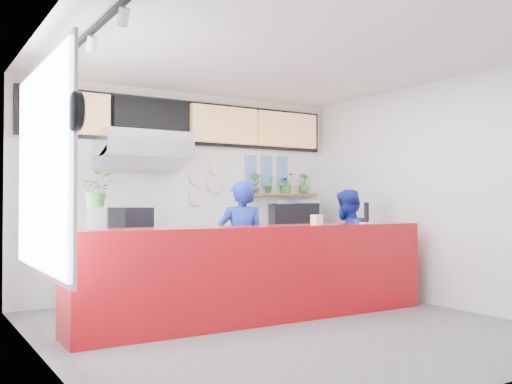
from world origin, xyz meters
name	(u,v)px	position (x,y,z in m)	size (l,w,h in m)	color
floor	(282,327)	(0.00, 0.00, 0.00)	(5.00, 5.00, 0.00)	slate
ceiling	(281,56)	(0.00, 0.00, 3.00)	(5.00, 5.00, 0.00)	silver
wall_back	(186,194)	(0.00, 2.50, 1.50)	(5.00, 5.00, 0.00)	white
wall_left	(45,188)	(-2.50, 0.00, 1.50)	(5.00, 5.00, 0.00)	white
wall_right	(436,193)	(2.50, 0.00, 1.50)	(5.00, 5.00, 0.00)	white
service_counter	(262,273)	(0.00, 0.40, 0.55)	(4.50, 0.60, 1.10)	#B20C13
cream_band	(187,120)	(0.00, 2.49, 2.60)	(5.00, 0.02, 0.80)	beige
prep_bench	(142,270)	(-0.80, 2.20, 0.45)	(1.80, 0.60, 0.90)	#B2B5BA
panini_oven	(130,223)	(-0.96, 2.20, 1.10)	(0.45, 0.45, 0.41)	black
extraction_hood	(143,145)	(-0.80, 2.15, 2.15)	(1.20, 0.70, 0.35)	#B2B5BA
hood_lip	(143,160)	(-0.80, 2.15, 1.95)	(1.20, 0.70, 0.08)	#B2B5BA
right_bench	(282,261)	(1.50, 2.20, 0.45)	(1.80, 0.60, 0.90)	#B2B5BA
espresso_machine	(293,218)	(1.72, 2.20, 1.13)	(0.72, 0.51, 0.46)	black
espresso_tray	(293,202)	(1.72, 2.20, 1.38)	(0.73, 0.50, 0.07)	#B9BCC1
herb_shelf	(280,195)	(1.60, 2.40, 1.50)	(1.40, 0.18, 0.04)	brown
menu_board_far_left	(68,112)	(-1.75, 2.38, 2.55)	(1.10, 0.10, 0.55)	tan
menu_board_mid_left	(152,119)	(-0.59, 2.38, 2.55)	(1.10, 0.10, 0.55)	black
menu_board_mid_right	(224,125)	(0.57, 2.38, 2.55)	(1.10, 0.10, 0.55)	tan
menu_board_far_right	(287,130)	(1.73, 2.38, 2.55)	(1.10, 0.10, 0.55)	tan
soffit	(188,123)	(0.00, 2.46, 2.55)	(4.80, 0.04, 0.65)	black
window_pane	(42,167)	(-2.47, 0.30, 1.70)	(0.04, 2.20, 1.90)	silver
window_frame	(44,167)	(-2.45, 0.30, 1.70)	(0.03, 2.30, 2.00)	#B2B5BA
wall_clock_rim	(76,111)	(-2.46, -0.90, 2.05)	(0.30, 0.30, 0.05)	black
wall_clock_face	(80,112)	(-2.43, -0.90, 2.05)	(0.26, 0.26, 0.02)	white
track_rail	(92,31)	(-2.10, 0.00, 2.94)	(0.05, 2.40, 0.04)	black
dec_plate_a	(197,177)	(0.15, 2.47, 1.75)	(0.24, 0.24, 0.03)	silver
dec_plate_b	(214,184)	(0.45, 2.47, 1.65)	(0.24, 0.24, 0.03)	silver
dec_plate_c	(197,197)	(0.15, 2.47, 1.45)	(0.24, 0.24, 0.03)	silver
dec_plate_d	(217,168)	(0.50, 2.47, 1.90)	(0.24, 0.24, 0.03)	silver
photo_frame_a	(251,163)	(1.10, 2.48, 2.00)	(0.20, 0.02, 0.25)	#598CBF
photo_frame_b	(267,164)	(1.40, 2.48, 2.00)	(0.20, 0.02, 0.25)	#598CBF
photo_frame_c	(282,164)	(1.70, 2.48, 2.00)	(0.20, 0.02, 0.25)	#598CBF
photo_frame_d	(251,179)	(1.10, 2.48, 1.75)	(0.20, 0.02, 0.25)	#598CBF
photo_frame_e	(267,179)	(1.40, 2.48, 1.75)	(0.20, 0.02, 0.25)	#598CBF
photo_frame_f	(282,179)	(1.70, 2.48, 1.75)	(0.20, 0.02, 0.25)	#598CBF
staff_center	(242,246)	(0.08, 1.02, 0.82)	(0.60, 0.40, 1.65)	navy
staff_right	(347,245)	(1.68, 0.87, 0.78)	(0.76, 0.59, 1.55)	navy
herb_a	(256,182)	(1.15, 2.40, 1.69)	(0.18, 0.12, 0.34)	#336A25
herb_b	(269,185)	(1.39, 2.40, 1.66)	(0.15, 0.12, 0.28)	#336A25
herb_c	(286,184)	(1.72, 2.40, 1.68)	(0.29, 0.25, 0.32)	#336A25
herb_d	(304,184)	(2.08, 2.40, 1.69)	(0.19, 0.17, 0.34)	#336A25
glass_vase	(97,218)	(-1.95, 0.30, 1.22)	(0.20, 0.20, 0.25)	white
basil_vase	(97,190)	(-1.95, 0.30, 1.49)	(0.31, 0.27, 0.35)	#336A25
napkin_holder	(317,220)	(0.73, 0.32, 1.16)	(0.14, 0.09, 0.12)	white
white_plate	(366,223)	(1.58, 0.35, 1.11)	(0.18, 0.18, 0.01)	white
pepper_mill	(366,212)	(1.58, 0.35, 1.24)	(0.06, 0.06, 0.26)	black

